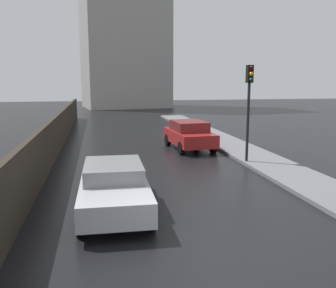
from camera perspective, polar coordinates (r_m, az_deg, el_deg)
The scene contains 4 objects.
ground at distance 7.92m, azimuth 6.95°, elevation -17.95°, with size 120.00×120.00×0.00m, color black.
car_red_near_kerb at distance 19.78m, azimuth 3.30°, elevation 1.47°, with size 2.15×4.12×1.51m.
car_silver_mid_road at distance 10.60m, azimuth -8.36°, elevation -6.50°, with size 1.96×4.53×1.35m.
traffic_light at distance 16.34m, azimuth 12.43°, elevation 7.39°, with size 0.26×0.39×4.17m.
Camera 1 is at (-2.19, -6.66, 3.69)m, focal length 39.43 mm.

